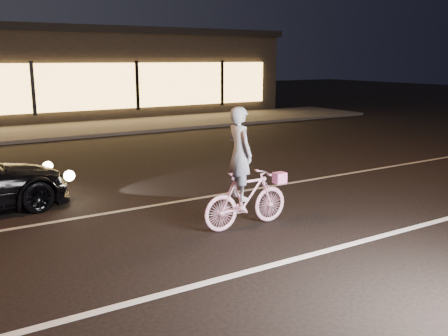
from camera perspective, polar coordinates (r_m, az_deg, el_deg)
ground at (r=8.30m, az=0.28°, el=-7.28°), size 90.00×90.00×0.00m
lane_stripe_near at (r=7.16m, az=6.77°, el=-10.64°), size 60.00×0.12×0.01m
lane_stripe_far at (r=9.97m, az=-5.83°, el=-3.92°), size 60.00×0.10×0.01m
sidewalk at (r=20.24m, az=-19.66°, el=3.93°), size 30.00×4.00×0.12m
storefront at (r=25.93m, az=-22.89°, el=10.03°), size 25.40×8.42×4.20m
cyclist at (r=8.32m, az=2.37°, el=-1.99°), size 1.63×0.56×2.05m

